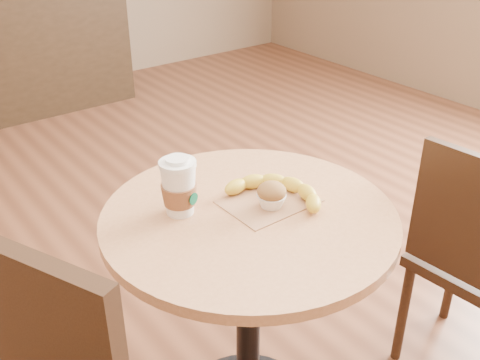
{
  "coord_description": "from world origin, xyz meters",
  "views": [
    {
      "loc": [
        -0.75,
        -0.91,
        1.52
      ],
      "look_at": [
        0.01,
        0.1,
        0.83
      ],
      "focal_mm": 42.0,
      "sensor_mm": 36.0,
      "label": 1
    }
  ],
  "objects_px": {
    "cafe_table": "(249,272)",
    "chair_right": "(478,259)",
    "banana": "(277,193)",
    "muffin": "(272,195)",
    "coffee_cup": "(179,189)"
  },
  "relations": [
    {
      "from": "muffin",
      "to": "coffee_cup",
      "type": "bearing_deg",
      "value": 148.78
    },
    {
      "from": "muffin",
      "to": "cafe_table",
      "type": "bearing_deg",
      "value": 168.74
    },
    {
      "from": "coffee_cup",
      "to": "muffin",
      "type": "xyz_separation_m",
      "value": [
        0.2,
        -0.12,
        -0.03
      ]
    },
    {
      "from": "coffee_cup",
      "to": "cafe_table",
      "type": "bearing_deg",
      "value": -58.14
    },
    {
      "from": "chair_right",
      "to": "muffin",
      "type": "relative_size",
      "value": 10.9
    },
    {
      "from": "muffin",
      "to": "banana",
      "type": "relative_size",
      "value": 0.29
    },
    {
      "from": "chair_right",
      "to": "coffee_cup",
      "type": "distance_m",
      "value": 0.98
    },
    {
      "from": "cafe_table",
      "to": "banana",
      "type": "xyz_separation_m",
      "value": [
        0.1,
        0.0,
        0.22
      ]
    },
    {
      "from": "banana",
      "to": "chair_right",
      "type": "bearing_deg",
      "value": -51.1
    },
    {
      "from": "banana",
      "to": "coffee_cup",
      "type": "bearing_deg",
      "value": 131.49
    },
    {
      "from": "cafe_table",
      "to": "chair_right",
      "type": "relative_size",
      "value": 0.9
    },
    {
      "from": "cafe_table",
      "to": "chair_right",
      "type": "distance_m",
      "value": 0.74
    },
    {
      "from": "cafe_table",
      "to": "muffin",
      "type": "xyz_separation_m",
      "value": [
        0.06,
        -0.01,
        0.23
      ]
    },
    {
      "from": "banana",
      "to": "cafe_table",
      "type": "bearing_deg",
      "value": 157.85
    },
    {
      "from": "chair_right",
      "to": "coffee_cup",
      "type": "height_order",
      "value": "coffee_cup"
    }
  ]
}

